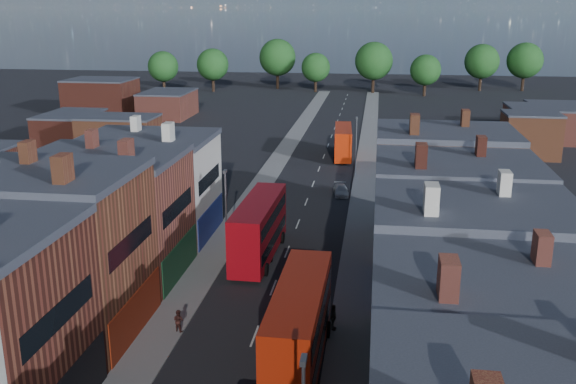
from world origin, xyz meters
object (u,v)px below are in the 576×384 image
(bus_2, at_px, (343,141))
(car_2, at_px, (265,252))
(bus_0, at_px, (259,227))
(bus_1, at_px, (299,325))
(ped_1, at_px, (178,320))
(ped_3, at_px, (333,317))
(car_3, at_px, (341,190))

(bus_2, distance_m, car_2, 41.39)
(bus_0, distance_m, bus_2, 41.55)
(bus_1, xyz_separation_m, ped_1, (-8.83, 3.26, -2.02))
(bus_0, bearing_deg, ped_3, -57.76)
(bus_0, distance_m, ped_3, 14.98)
(ped_3, bearing_deg, bus_1, 168.58)
(bus_2, height_order, car_3, bus_2)
(bus_2, height_order, car_2, bus_2)
(car_2, bearing_deg, ped_3, -62.11)
(bus_0, xyz_separation_m, bus_1, (5.80, -17.74, 0.04))
(ped_1, bearing_deg, bus_2, -74.61)
(bus_0, bearing_deg, car_2, 19.60)
(ped_3, bearing_deg, bus_0, 39.27)
(bus_1, relative_size, car_3, 3.08)
(ped_1, relative_size, ped_3, 0.85)
(bus_2, relative_size, car_3, 2.66)
(bus_0, height_order, bus_2, bus_0)
(ped_1, bearing_deg, ped_3, -147.14)
(bus_1, bearing_deg, ped_1, 160.42)
(bus_1, height_order, ped_3, bus_1)
(bus_2, bearing_deg, car_3, -90.76)
(ped_3, bearing_deg, car_3, 11.04)
(bus_0, relative_size, car_3, 3.05)
(car_3, distance_m, ped_3, 34.05)
(bus_1, xyz_separation_m, car_2, (-5.34, 17.89, -2.39))
(car_3, height_order, ped_3, ped_3)
(bus_1, xyz_separation_m, bus_2, (-0.61, 58.96, -0.43))
(bus_1, relative_size, ped_1, 8.00)
(bus_0, height_order, bus_1, bus_1)
(bus_1, relative_size, bus_2, 1.16)
(ped_1, bearing_deg, bus_1, -176.51)
(car_2, bearing_deg, bus_0, -162.90)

